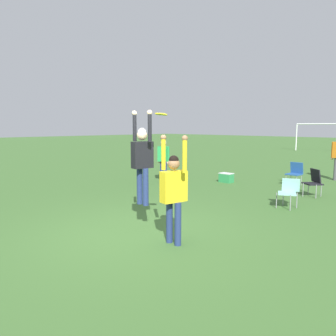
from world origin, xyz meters
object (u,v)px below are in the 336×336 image
object	(u,v)px
frisbee	(161,114)
camping_chair_1	(289,190)
camping_chair_3	(314,180)
person_defending	(174,188)
camping_chair_4	(295,172)
cooler_box	(226,178)
person_jumping	(142,156)
person_spectator_far	(163,156)

from	to	relation	value
frisbee	camping_chair_1	world-z (taller)	frisbee
camping_chair_1	camping_chair_3	distance (m)	1.92
person_defending	camping_chair_4	xyz separation A→B (m)	(-1.08, 7.38, -0.55)
cooler_box	camping_chair_1	bearing A→B (deg)	-31.08
person_jumping	camping_chair_1	distance (m)	4.19
frisbee	cooler_box	distance (m)	7.02
camping_chair_1	camping_chair_3	bearing A→B (deg)	-114.27
frisbee	person_spectator_far	bearing A→B (deg)	135.77
person_defending	cooler_box	distance (m)	6.93
person_spectator_far	cooler_box	size ratio (longest dim) A/B	3.36
camping_chair_1	cooler_box	size ratio (longest dim) A/B	1.55
camping_chair_3	cooler_box	distance (m)	3.32
camping_chair_3	camping_chair_4	bearing A→B (deg)	-13.24
person_defending	camping_chair_3	xyz separation A→B (m)	(0.14, 5.96, -0.55)
person_spectator_far	cooler_box	world-z (taller)	person_spectator_far
camping_chair_1	camping_chair_3	size ratio (longest dim) A/B	0.92
camping_chair_1	camping_chair_4	xyz separation A→B (m)	(-1.33, 3.33, 0.03)
person_spectator_far	camping_chair_4	bearing A→B (deg)	-7.65
person_defending	person_jumping	bearing A→B (deg)	-90.00
camping_chair_1	person_spectator_far	world-z (taller)	person_spectator_far
camping_chair_3	cooler_box	world-z (taller)	camping_chair_3
person_jumping	person_defending	bearing A→B (deg)	-90.00
camping_chair_4	cooler_box	distance (m)	2.46
person_jumping	camping_chair_3	distance (m)	5.96
person_jumping	person_spectator_far	xyz separation A→B (m)	(-3.78, 4.24, -0.53)
frisbee	camping_chair_4	size ratio (longest dim) A/B	0.28
camping_chair_3	person_spectator_far	world-z (taller)	person_spectator_far
person_jumping	camping_chair_4	size ratio (longest dim) A/B	2.36
person_spectator_far	camping_chair_1	bearing A→B (deg)	-49.61
camping_chair_4	cooler_box	bearing A→B (deg)	33.21
camping_chair_3	person_jumping	bearing A→B (deg)	113.53
person_defending	camping_chair_4	distance (m)	7.47
frisbee	person_spectator_far	xyz separation A→B (m)	(-4.55, 4.43, -1.35)
camping_chair_3	frisbee	bearing A→B (deg)	121.14
frisbee	camping_chair_3	bearing A→B (deg)	85.20
person_defending	person_spectator_far	size ratio (longest dim) A/B	1.20
person_jumping	frisbee	distance (m)	1.14
camping_chair_3	person_spectator_far	xyz separation A→B (m)	(-5.04, -1.50, 0.50)
camping_chair_4	person_spectator_far	world-z (taller)	person_spectator_far
camping_chair_4	cooler_box	size ratio (longest dim) A/B	1.69
person_defending	camping_chair_1	size ratio (longest dim) A/B	2.60
camping_chair_4	person_defending	bearing A→B (deg)	100.13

